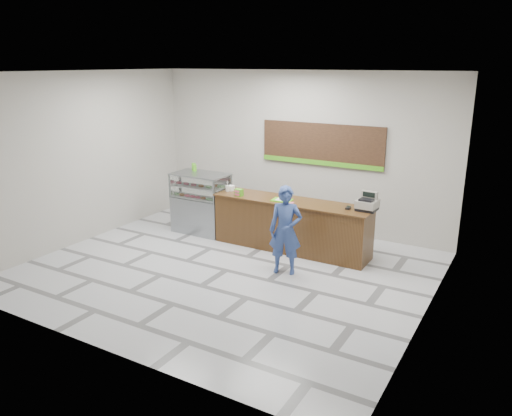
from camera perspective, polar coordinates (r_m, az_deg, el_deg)
The scene contains 16 objects.
floor at distance 9.20m, azimuth -3.44°, elevation -7.11°, with size 7.00×7.00×0.00m, color silver.
back_wall at distance 11.22m, azimuth 4.92°, elevation 6.50°, with size 7.00×7.00×0.00m, color #B3AEA4.
ceiling at distance 8.44m, azimuth -3.85°, elevation 15.25°, with size 7.00×7.00×0.00m, color silver.
sales_counter at distance 10.02m, azimuth 4.04°, elevation -1.96°, with size 3.26×0.76×1.03m.
display_case at distance 11.08m, azimuth -6.30°, elevation 0.64°, with size 1.22×0.72×1.33m.
menu_board at distance 10.93m, azimuth 7.47°, elevation 7.14°, with size 2.80×0.06×0.90m.
cash_register at distance 9.39m, azimuth 12.62°, elevation 0.51°, with size 0.38×0.39×0.34m.
card_terminal at distance 9.43m, azimuth 10.49°, elevation 0.01°, with size 0.08×0.16×0.04m, color black.
serving_tray at distance 9.84m, azimuth 2.99°, elevation 0.91°, with size 0.41×0.31×0.02m.
napkin_box at distance 10.61m, azimuth -2.89°, elevation 2.29°, with size 0.13×0.13×0.11m, color white.
straw_cup at distance 10.56m, azimuth -3.27°, elevation 2.25°, with size 0.08×0.08×0.12m, color silver.
promo_box at distance 10.17m, azimuth -1.97°, elevation 1.79°, with size 0.16×0.11×0.14m, color #4CAA1C.
donut_decal at distance 9.70m, azimuth 3.95°, elevation 0.61°, with size 0.14×0.14×0.00m, color #E55572.
green_cup_left at distance 11.34m, azimuth -7.14°, elevation 4.74°, with size 0.09×0.09×0.14m, color #4CAA1C.
green_cup_right at distance 11.18m, azimuth -7.05°, elevation 4.59°, with size 0.09×0.09×0.14m, color #4CAA1C.
customer at distance 8.83m, azimuth 3.39°, elevation -2.56°, with size 0.58×0.38×1.60m, color #2F4583.
Camera 1 is at (4.69, -7.01, 3.66)m, focal length 35.00 mm.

